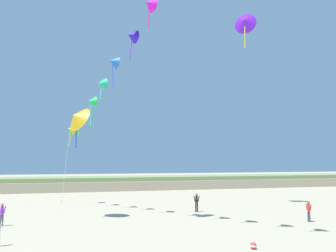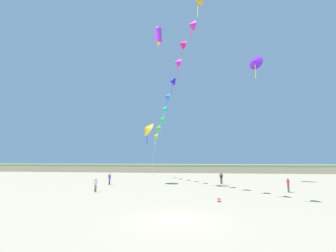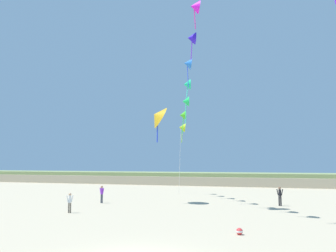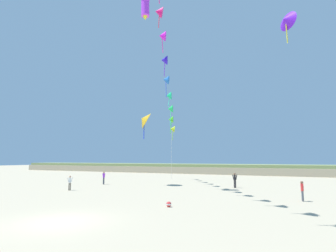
% 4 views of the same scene
% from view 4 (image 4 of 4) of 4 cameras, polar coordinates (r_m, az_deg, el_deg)
% --- Properties ---
extents(ground_plane, '(240.00, 240.00, 0.00)m').
position_cam_4_polar(ground_plane, '(15.53, -22.51, -18.77)').
color(ground_plane, tan).
extents(dune_ridge, '(120.00, 9.24, 2.08)m').
position_cam_4_polar(dune_ridge, '(60.21, 14.35, -9.08)').
color(dune_ridge, tan).
rests_on(dune_ridge, ground).
extents(person_near_left, '(0.22, 0.54, 1.55)m').
position_cam_4_polar(person_near_left, '(23.39, 27.19, -12.20)').
color(person_near_left, '#474C56').
rests_on(person_near_left, ground).
extents(person_near_right, '(0.59, 0.23, 1.69)m').
position_cam_4_polar(person_near_right, '(31.34, 14.34, -11.14)').
color(person_near_right, black).
rests_on(person_near_right, ground).
extents(person_mid_center, '(0.57, 0.24, 1.63)m').
position_cam_4_polar(person_mid_center, '(35.48, -13.81, -10.72)').
color(person_mid_center, '#474C56').
rests_on(person_mid_center, ground).
extents(person_far_left, '(0.42, 0.43, 1.52)m').
position_cam_4_polar(person_far_left, '(29.87, -20.58, -11.31)').
color(person_far_left, '#726656').
rests_on(person_far_left, ground).
extents(kite_banner_string, '(11.26, 29.11, 23.27)m').
position_cam_4_polar(kite_banner_string, '(30.83, -0.86, 15.95)').
color(kite_banner_string, '#AAC71D').
extents(large_kite_low_lead, '(1.46, 1.47, 2.98)m').
position_cam_4_polar(large_kite_low_lead, '(34.02, -4.96, 24.34)').
color(large_kite_low_lead, '#B433EA').
extents(large_kite_mid_trail, '(2.58, 2.50, 4.07)m').
position_cam_4_polar(large_kite_mid_trail, '(36.30, 24.29, 20.26)').
color(large_kite_mid_trail, '#701DE1').
extents(large_kite_high_solo, '(2.69, 2.87, 3.72)m').
position_cam_4_polar(large_kite_high_solo, '(33.99, -5.23, 1.37)').
color(large_kite_high_solo, gold).
extents(beach_ball, '(0.36, 0.36, 0.36)m').
position_cam_4_polar(beach_ball, '(18.67, 0.16, -16.67)').
color(beach_ball, red).
rests_on(beach_ball, ground).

